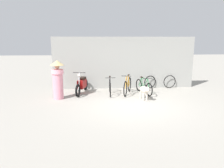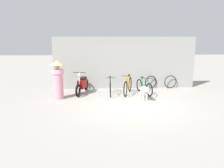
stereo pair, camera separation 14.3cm
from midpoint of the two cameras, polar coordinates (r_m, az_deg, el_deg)
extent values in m
plane|color=#9E998E|center=(8.64, 5.45, -5.64)|extent=(60.00, 60.00, 0.00)
cube|color=gray|center=(11.59, 2.80, 5.56)|extent=(7.45, 0.20, 2.70)
torus|color=black|center=(9.83, -0.88, -1.51)|extent=(0.07, 0.66, 0.66)
torus|color=black|center=(10.82, -0.99, -0.31)|extent=(0.07, 0.66, 0.66)
cylinder|color=black|center=(10.17, -0.93, 0.16)|extent=(0.05, 0.50, 0.55)
cylinder|color=black|center=(10.46, -0.96, 0.38)|extent=(0.03, 0.13, 0.50)
cylinder|color=black|center=(10.17, -0.94, 1.59)|extent=(0.05, 0.59, 0.06)
cylinder|color=black|center=(10.64, -0.97, -0.65)|extent=(0.04, 0.38, 0.08)
cylinder|color=black|center=(10.64, -0.98, 0.71)|extent=(0.04, 0.30, 0.46)
cylinder|color=black|center=(9.85, -0.89, -0.05)|extent=(0.04, 0.18, 0.49)
cube|color=black|center=(10.46, -0.97, 1.93)|extent=(0.08, 0.18, 0.05)
cylinder|color=black|center=(9.87, -0.90, 1.62)|extent=(0.46, 0.04, 0.02)
torus|color=black|center=(9.89, 3.09, -1.27)|extent=(0.28, 0.70, 0.72)
torus|color=black|center=(10.92, 4.21, -0.07)|extent=(0.28, 0.70, 0.72)
cylinder|color=orange|center=(10.24, 3.57, 0.50)|extent=(0.20, 0.51, 0.59)
cylinder|color=orange|center=(10.54, 3.89, 0.71)|extent=(0.07, 0.14, 0.55)
cylinder|color=orange|center=(10.24, 3.64, 2.04)|extent=(0.23, 0.60, 0.06)
cylinder|color=orange|center=(10.73, 4.02, -0.42)|extent=(0.16, 0.39, 0.08)
cylinder|color=orange|center=(10.73, 4.09, 1.05)|extent=(0.13, 0.31, 0.50)
cylinder|color=orange|center=(9.91, 3.20, 0.30)|extent=(0.09, 0.19, 0.53)
cube|color=black|center=(10.54, 3.96, 2.37)|extent=(0.12, 0.19, 0.05)
cylinder|color=black|center=(9.93, 3.31, 2.09)|extent=(0.44, 0.17, 0.02)
torus|color=black|center=(10.07, 9.27, -1.45)|extent=(0.20, 0.61, 0.62)
torus|color=black|center=(11.02, 6.66, -0.27)|extent=(0.20, 0.61, 0.62)
cylinder|color=#1E7238|center=(10.40, 8.23, 0.12)|extent=(0.16, 0.53, 0.52)
cylinder|color=#1E7238|center=(10.67, 7.48, 0.34)|extent=(0.06, 0.14, 0.47)
cylinder|color=#1E7238|center=(10.40, 8.14, 1.43)|extent=(0.18, 0.61, 0.06)
cylinder|color=#1E7238|center=(10.85, 7.11, -0.60)|extent=(0.13, 0.40, 0.07)
cylinder|color=#1E7238|center=(10.85, 7.01, 0.66)|extent=(0.11, 0.32, 0.44)
cylinder|color=#1E7238|center=(10.10, 9.10, -0.11)|extent=(0.07, 0.19, 0.46)
cube|color=black|center=(10.67, 7.39, 1.78)|extent=(0.11, 0.19, 0.05)
cylinder|color=black|center=(10.12, 8.93, 1.45)|extent=(0.45, 0.14, 0.02)
torus|color=black|center=(9.96, -9.32, -1.70)|extent=(0.21, 0.60, 0.59)
torus|color=black|center=(11.24, -7.27, -0.14)|extent=(0.21, 0.60, 0.59)
cube|color=maroon|center=(10.56, -8.26, 0.06)|extent=(0.44, 0.81, 0.39)
cube|color=black|center=(10.65, -8.09, 1.50)|extent=(0.34, 0.53, 0.10)
cylinder|color=silver|center=(10.10, -8.98, 1.25)|extent=(0.08, 0.16, 0.60)
cylinder|color=silver|center=(10.03, -9.16, -1.08)|extent=(0.09, 0.24, 0.21)
cylinder|color=black|center=(10.10, -8.95, 2.96)|extent=(0.57, 0.15, 0.03)
sphere|color=silver|center=(10.09, -8.98, 2.26)|extent=(0.17, 0.17, 0.14)
ellipsoid|color=beige|center=(9.47, 7.86, -1.46)|extent=(0.37, 0.62, 0.28)
cylinder|color=beige|center=(9.40, 8.65, -3.27)|extent=(0.07, 0.07, 0.33)
cylinder|color=beige|center=(9.35, 7.76, -3.34)|extent=(0.07, 0.07, 0.33)
cylinder|color=beige|center=(9.72, 7.87, -2.76)|extent=(0.07, 0.07, 0.33)
cylinder|color=beige|center=(9.67, 7.01, -2.82)|extent=(0.07, 0.07, 0.33)
sphere|color=beige|center=(9.13, 8.67, -1.46)|extent=(0.27, 0.27, 0.24)
ellipsoid|color=beige|center=(9.04, 8.91, -1.71)|extent=(0.12, 0.15, 0.09)
cylinder|color=beige|center=(9.84, 7.05, -1.13)|extent=(0.08, 0.26, 0.15)
cylinder|color=pink|center=(9.73, -14.34, -0.08)|extent=(0.44, 0.44, 1.29)
cylinder|color=#FFA0B2|center=(9.64, -14.50, 3.17)|extent=(0.52, 0.52, 0.18)
sphere|color=tan|center=(9.62, -14.56, 4.43)|extent=(0.21, 0.21, 0.21)
cone|color=tan|center=(9.60, -14.61, 5.38)|extent=(0.60, 0.60, 0.21)
torus|color=black|center=(12.04, 14.48, 0.60)|extent=(0.69, 0.13, 0.69)
torus|color=black|center=(11.74, 9.56, 0.52)|extent=(0.67, 0.24, 0.69)
camera|label=1|loc=(0.07, -90.43, -0.09)|focal=35.00mm
camera|label=2|loc=(0.07, 89.57, 0.09)|focal=35.00mm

